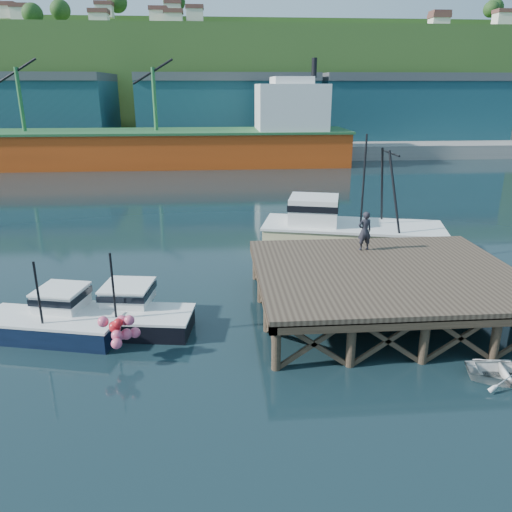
{
  "coord_description": "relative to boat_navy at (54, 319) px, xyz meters",
  "views": [
    {
      "loc": [
        -2.29,
        -21.11,
        10.15
      ],
      "look_at": [
        -0.41,
        2.0,
        2.27
      ],
      "focal_mm": 35.0,
      "sensor_mm": 36.0,
      "label": 1
    }
  ],
  "objects": [
    {
      "name": "ground",
      "position": [
        9.34,
        1.19,
        -0.73
      ],
      "size": [
        300.0,
        300.0,
        0.0
      ],
      "primitive_type": "plane",
      "color": "black",
      "rests_on": "ground"
    },
    {
      "name": "wharf",
      "position": [
        14.84,
        1.0,
        1.21
      ],
      "size": [
        12.0,
        10.0,
        2.62
      ],
      "color": "brown",
      "rests_on": "ground"
    },
    {
      "name": "far_quay",
      "position": [
        9.34,
        71.19,
        0.27
      ],
      "size": [
        160.0,
        40.0,
        2.0
      ],
      "primitive_type": "cube",
      "color": "gray",
      "rests_on": "ground"
    },
    {
      "name": "warehouse_left",
      "position": [
        -25.66,
        66.19,
        5.77
      ],
      "size": [
        32.0,
        16.0,
        9.0
      ],
      "primitive_type": "cube",
      "color": "#1A4757",
      "rests_on": "far_quay"
    },
    {
      "name": "warehouse_mid",
      "position": [
        9.34,
        66.19,
        5.77
      ],
      "size": [
        28.0,
        16.0,
        9.0
      ],
      "primitive_type": "cube",
      "color": "#1A4757",
      "rests_on": "far_quay"
    },
    {
      "name": "warehouse_right",
      "position": [
        39.34,
        66.19,
        5.77
      ],
      "size": [
        30.0,
        16.0,
        9.0
      ],
      "primitive_type": "cube",
      "color": "#1A4757",
      "rests_on": "far_quay"
    },
    {
      "name": "cargo_ship",
      "position": [
        0.87,
        49.19,
        2.58
      ],
      "size": [
        55.5,
        10.0,
        13.75
      ],
      "color": "#CA4513",
      "rests_on": "ground"
    },
    {
      "name": "hillside",
      "position": [
        9.34,
        101.19,
        10.27
      ],
      "size": [
        220.0,
        50.0,
        22.0
      ],
      "primitive_type": "cube",
      "color": "#2D511E",
      "rests_on": "ground"
    },
    {
      "name": "boat_navy",
      "position": [
        0.0,
        0.0,
        0.0
      ],
      "size": [
        6.15,
        3.87,
        3.64
      ],
      "rotation": [
        0.0,
        0.0,
        -0.23
      ],
      "color": "black",
      "rests_on": "ground"
    },
    {
      "name": "boat_black",
      "position": [
        2.84,
        0.39,
        -0.03
      ],
      "size": [
        6.42,
        5.34,
        3.8
      ],
      "rotation": [
        0.0,
        0.0,
        -0.15
      ],
      "color": "black",
      "rests_on": "ground"
    },
    {
      "name": "trawler",
      "position": [
        15.35,
        9.89,
        0.81
      ],
      "size": [
        11.83,
        6.69,
        7.49
      ],
      "rotation": [
        0.0,
        0.0,
        -0.25
      ],
      "color": "beige",
      "rests_on": "ground"
    },
    {
      "name": "dinghy",
      "position": [
        17.57,
        -4.98,
        -0.41
      ],
      "size": [
        3.53,
        2.87,
        0.64
      ],
      "primitive_type": "imported",
      "rotation": [
        0.0,
        0.0,
        1.33
      ],
      "color": "silver",
      "rests_on": "ground"
    },
    {
      "name": "dockworker",
      "position": [
        14.6,
        4.16,
        2.41
      ],
      "size": [
        0.81,
        0.6,
        2.03
      ],
      "primitive_type": "imported",
      "rotation": [
        0.0,
        0.0,
        3.3
      ],
      "color": "black",
      "rests_on": "wharf"
    }
  ]
}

